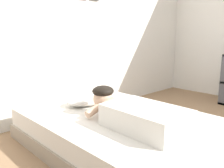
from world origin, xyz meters
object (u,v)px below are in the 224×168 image
at_px(bed, 128,135).
at_px(pillow, 89,99).
at_px(coffee_cup, 119,101).
at_px(cell_phone, 112,126).
at_px(person_lying, 132,112).

height_order(bed, pillow, pillow).
bearing_deg(pillow, coffee_cup, -45.83).
xyz_separation_m(coffee_cup, cell_phone, (-0.49, -0.41, -0.03)).
relative_size(bed, person_lying, 2.25).
bearing_deg(person_lying, cell_phone, 154.86).
relative_size(bed, pillow, 3.99).
xyz_separation_m(bed, person_lying, (-0.08, -0.12, 0.26)).
bearing_deg(pillow, cell_phone, -112.54).
relative_size(pillow, coffee_cup, 4.16).
bearing_deg(cell_phone, coffee_cup, 39.55).
relative_size(pillow, cell_phone, 3.71).
bearing_deg(bed, cell_phone, -169.12).
height_order(coffee_cup, cell_phone, coffee_cup).
xyz_separation_m(person_lying, cell_phone, (-0.16, 0.08, -0.10)).
height_order(bed, cell_phone, cell_phone).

